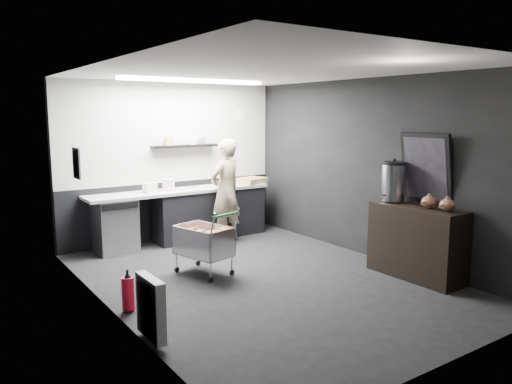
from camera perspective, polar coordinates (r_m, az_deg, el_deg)
floor at (r=6.71m, az=0.78°, el=-9.95°), size 5.50×5.50×0.00m
ceiling at (r=6.37m, az=0.83°, el=13.71°), size 5.50×5.50×0.00m
wall_back at (r=8.77m, az=-9.64°, el=3.45°), size 5.50×0.00×5.50m
wall_front at (r=4.47m, az=21.62°, el=-2.28°), size 5.50×0.00×5.50m
wall_left at (r=5.50m, az=-16.46°, el=-0.01°), size 0.00×5.50×5.50m
wall_right at (r=7.72m, az=13.03°, el=2.61°), size 0.00×5.50×5.50m
kitchen_wall_panel at (r=8.72m, az=-9.67°, el=6.71°), size 3.95×0.02×1.70m
dado_panel at (r=8.88m, az=-9.44°, el=-2.03°), size 3.95×0.02×1.00m
floating_shelf at (r=8.72m, az=-8.13°, el=5.23°), size 1.20×0.22×0.04m
wall_clock at (r=9.38m, az=-1.83°, el=8.81°), size 0.20×0.03×0.20m
poster at (r=6.72m, az=-19.84°, el=3.11°), size 0.02×0.30×0.40m
poster_red_band at (r=6.72m, az=-19.83°, el=3.71°), size 0.02×0.22×0.10m
radiator at (r=4.96m, az=-11.94°, el=-12.80°), size 0.10×0.50×0.60m
ceiling_strip at (r=7.94m, az=-7.09°, el=12.48°), size 2.40×0.20×0.04m
prep_counter at (r=8.67m, az=-7.75°, el=-2.54°), size 3.20×0.61×0.90m
person at (r=8.44m, az=-3.47°, el=0.12°), size 0.73×0.58×1.76m
shopping_cart at (r=6.85m, az=-6.02°, el=-5.87°), size 0.68×0.94×0.90m
sideboard at (r=6.99m, az=17.76°, el=-4.41°), size 0.55×1.29×1.93m
fire_extinguisher at (r=5.79m, az=-14.41°, el=-11.02°), size 0.14×0.14×0.46m
cardboard_box at (r=9.18m, az=-0.50°, el=1.31°), size 0.60×0.52×0.10m
pink_tub at (r=8.43m, az=-9.97°, el=0.81°), size 0.20×0.20×0.20m
white_container at (r=8.25m, az=-12.03°, el=0.48°), size 0.22×0.19×0.17m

